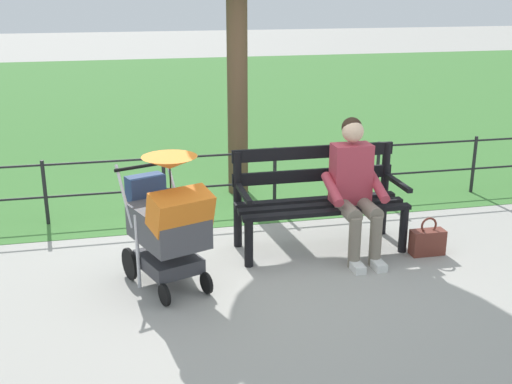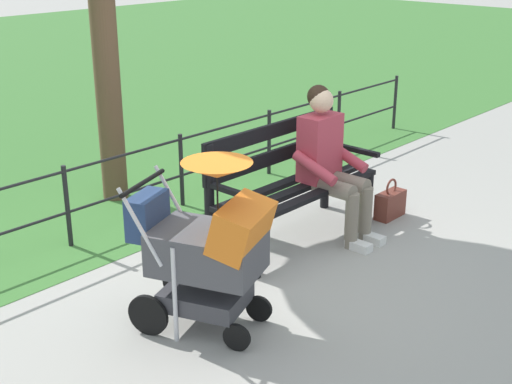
{
  "view_description": "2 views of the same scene",
  "coord_description": "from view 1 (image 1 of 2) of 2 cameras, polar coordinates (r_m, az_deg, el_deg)",
  "views": [
    {
      "loc": [
        1.09,
        5.37,
        2.43
      ],
      "look_at": [
        -0.11,
        0.0,
        0.63
      ],
      "focal_mm": 44.82,
      "sensor_mm": 36.0,
      "label": 1
    },
    {
      "loc": [
        3.5,
        3.4,
        2.46
      ],
      "look_at": [
        0.03,
        0.23,
        0.7
      ],
      "focal_mm": 49.34,
      "sensor_mm": 36.0,
      "label": 2
    }
  ],
  "objects": [
    {
      "name": "ground_plane",
      "position": [
        6.0,
        -1.05,
        -5.83
      ],
      "size": [
        60.0,
        60.0,
        0.0
      ],
      "primitive_type": "plane",
      "color": "#9E9B93"
    },
    {
      "name": "grass_lawn",
      "position": [
        14.42,
        -8.18,
        8.24
      ],
      "size": [
        40.0,
        16.0,
        0.01
      ],
      "primitive_type": "cube",
      "color": "#3D7533",
      "rests_on": "ground"
    },
    {
      "name": "park_bench",
      "position": [
        6.09,
        5.58,
        -0.22
      ],
      "size": [
        1.6,
        0.61,
        0.96
      ],
      "color": "black",
      "rests_on": "ground"
    },
    {
      "name": "person_on_bench",
      "position": [
        5.94,
        8.8,
        0.69
      ],
      "size": [
        0.53,
        0.74,
        1.28
      ],
      "color": "slate",
      "rests_on": "ground"
    },
    {
      "name": "stroller",
      "position": [
        5.26,
        -7.84,
        -2.53
      ],
      "size": [
        0.77,
        0.99,
        1.15
      ],
      "color": "black",
      "rests_on": "ground"
    },
    {
      "name": "handbag",
      "position": [
        6.22,
        15.05,
        -4.29
      ],
      "size": [
        0.32,
        0.14,
        0.37
      ],
      "color": "brown",
      "rests_on": "ground"
    },
    {
      "name": "park_fence",
      "position": [
        7.15,
        0.74,
        1.8
      ],
      "size": [
        8.7,
        0.04,
        0.7
      ],
      "color": "black",
      "rests_on": "ground"
    }
  ]
}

